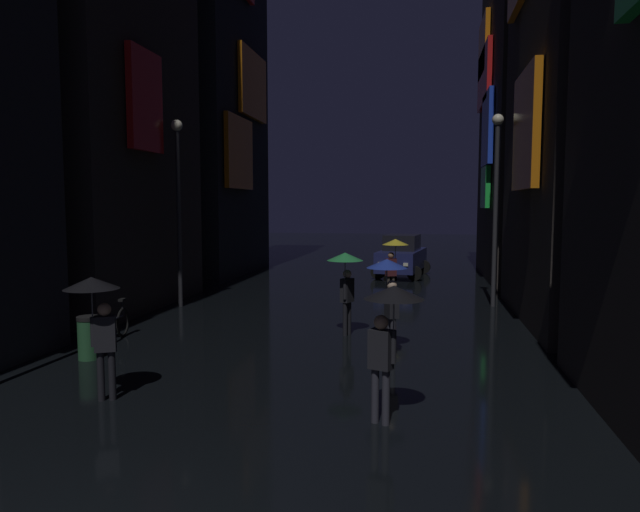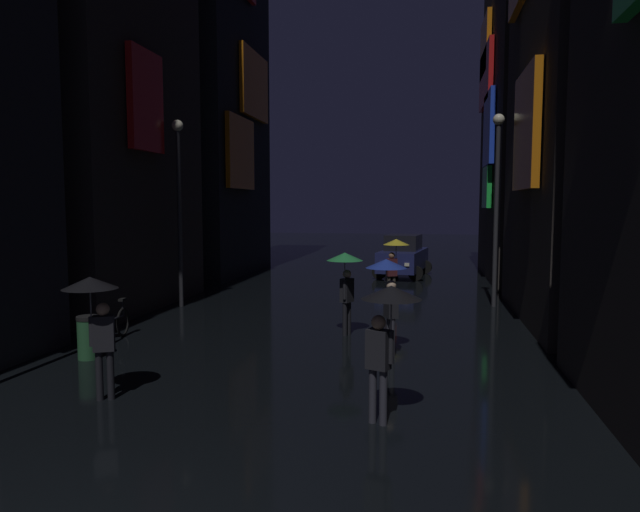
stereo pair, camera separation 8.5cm
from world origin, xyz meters
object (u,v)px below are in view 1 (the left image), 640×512
Objects in this scene: pedestrian_foreground_left_yellow at (394,252)px; pedestrian_foreground_right_blue at (388,280)px; streetlamp_right_far at (496,189)px; streetlamp_left_far at (178,192)px; bicycle_parked_at_storefront at (114,326)px; pedestrian_near_crossing_black at (96,304)px; car_distant at (402,256)px; trash_bin at (88,338)px; pedestrian_midstreet_left_green at (346,270)px; pedestrian_midstreet_centre_black at (390,316)px.

pedestrian_foreground_right_blue is (0.24, -7.25, 0.00)m from pedestrian_foreground_left_yellow.
pedestrian_foreground_right_blue is 0.34× the size of streetlamp_right_far.
streetlamp_left_far is at bearing -159.87° from pedestrian_foreground_left_yellow.
pedestrian_foreground_left_yellow is 3.94m from streetlamp_right_far.
pedestrian_foreground_right_blue is 6.72m from bicycle_parked_at_storefront.
pedestrian_foreground_left_yellow is at bearing 68.63° from pedestrian_near_crossing_black.
car_distant reaches higher than trash_bin.
pedestrian_midstreet_left_green is 1.17× the size of bicycle_parked_at_storefront.
pedestrian_foreground_left_yellow and pedestrian_midstreet_centre_black have the same top height.
pedestrian_midstreet_centre_black is 17.97m from car_distant.
pedestrian_foreground_left_yellow is 9.71m from bicycle_parked_at_storefront.
pedestrian_foreground_left_yellow and pedestrian_foreground_right_blue have the same top height.
streetlamp_right_far is (3.25, -0.64, 2.13)m from pedestrian_foreground_left_yellow.
pedestrian_near_crossing_black is 2.28× the size of trash_bin.
pedestrian_midstreet_left_green is 2.28× the size of trash_bin.
pedestrian_near_crossing_black is 6.47m from pedestrian_midstreet_left_green.
bicycle_parked_at_storefront is at bearing 101.11° from trash_bin.
trash_bin is (-9.30, -8.13, -3.33)m from streetlamp_right_far.
car_distant is (4.40, 17.80, -0.74)m from pedestrian_near_crossing_black.
pedestrian_foreground_left_yellow is 10.72m from trash_bin.
pedestrian_foreground_left_yellow is 0.34× the size of streetlamp_right_far.
streetlamp_right_far reaches higher than pedestrian_foreground_left_yellow.
streetlamp_left_far is (-10.00, -1.83, -0.10)m from streetlamp_right_far.
streetlamp_right_far is (9.60, 6.59, 3.41)m from bicycle_parked_at_storefront.
streetlamp_right_far is 12.79m from trash_bin.
pedestrian_foreground_right_blue is 1.17× the size of bicycle_parked_at_storefront.
bicycle_parked_at_storefront is 12.14m from streetlamp_right_far.
streetlamp_left_far is (-6.75, -2.47, 2.03)m from pedestrian_foreground_left_yellow.
pedestrian_midstreet_centre_black reaches higher than bicycle_parked_at_storefront.
streetlamp_right_far is at bearing 41.16° from trash_bin.
pedestrian_foreground_right_blue is 2.28× the size of trash_bin.
car_distant is 16.58m from trash_bin.
pedestrian_midstreet_centre_black is 1.17× the size of bicycle_parked_at_storefront.
trash_bin is at bearing -83.66° from streetlamp_left_far.
streetlamp_right_far reaches higher than pedestrian_midstreet_left_green.
bicycle_parked_at_storefront is 5.81m from streetlamp_left_far.
streetlamp_left_far is (-6.79, -9.12, 2.77)m from car_distant.
streetlamp_right_far is (3.21, -7.29, 2.87)m from car_distant.
streetlamp_right_far is (2.75, 10.66, 2.13)m from pedestrian_midstreet_centre_black.
trash_bin is at bearing 125.38° from pedestrian_near_crossing_black.
streetlamp_right_far is at bearing -66.22° from car_distant.
pedestrian_midstreet_left_green is 1.96m from pedestrian_foreground_right_blue.
car_distant is at bearing 76.12° from pedestrian_near_crossing_black.
pedestrian_near_crossing_black is 0.34× the size of streetlamp_right_far.
pedestrian_midstreet_left_green is (-0.91, -5.67, 0.00)m from pedestrian_foreground_left_yellow.
bicycle_parked_at_storefront is at bearing -85.22° from streetlamp_left_far.
pedestrian_near_crossing_black reaches higher than car_distant.
trash_bin is at bearing -138.84° from streetlamp_right_far.
streetlamp_left_far reaches higher than bicycle_parked_at_storefront.
pedestrian_midstreet_left_green is at bearing -99.15° from pedestrian_foreground_left_yellow.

